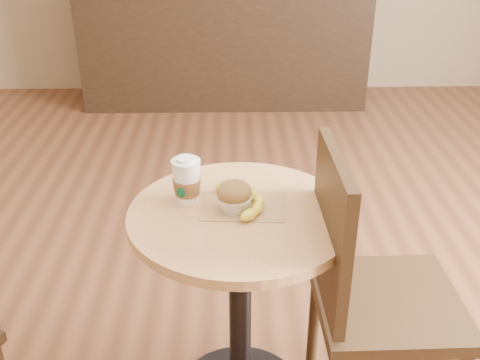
{
  "coord_description": "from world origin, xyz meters",
  "views": [
    {
      "loc": [
        0.04,
        -1.28,
        1.57
      ],
      "look_at": [
        0.06,
        0.13,
        0.83
      ],
      "focal_mm": 42.0,
      "sensor_mm": 36.0,
      "label": 1
    }
  ],
  "objects_px": {
    "coffee_cup": "(187,182)",
    "muffin": "(234,196)",
    "chair_right": "(367,290)",
    "banana": "(241,200)",
    "cafe_table": "(240,279)"
  },
  "relations": [
    {
      "from": "cafe_table",
      "to": "muffin",
      "type": "distance_m",
      "value": 0.29
    },
    {
      "from": "coffee_cup",
      "to": "muffin",
      "type": "xyz_separation_m",
      "value": [
        0.14,
        -0.06,
        -0.02
      ]
    },
    {
      "from": "banana",
      "to": "coffee_cup",
      "type": "bearing_deg",
      "value": 150.44
    },
    {
      "from": "muffin",
      "to": "chair_right",
      "type": "bearing_deg",
      "value": -11.56
    },
    {
      "from": "cafe_table",
      "to": "coffee_cup",
      "type": "distance_m",
      "value": 0.34
    },
    {
      "from": "muffin",
      "to": "banana",
      "type": "relative_size",
      "value": 0.46
    },
    {
      "from": "chair_right",
      "to": "coffee_cup",
      "type": "xyz_separation_m",
      "value": [
        -0.52,
        0.14,
        0.29
      ]
    },
    {
      "from": "cafe_table",
      "to": "coffee_cup",
      "type": "relative_size",
      "value": 5.31
    },
    {
      "from": "cafe_table",
      "to": "coffee_cup",
      "type": "bearing_deg",
      "value": 157.84
    },
    {
      "from": "muffin",
      "to": "cafe_table",
      "type": "bearing_deg",
      "value": -5.99
    },
    {
      "from": "cafe_table",
      "to": "muffin",
      "type": "xyz_separation_m",
      "value": [
        -0.02,
        0.0,
        0.29
      ]
    },
    {
      "from": "banana",
      "to": "chair_right",
      "type": "bearing_deg",
      "value": -34.1
    },
    {
      "from": "coffee_cup",
      "to": "muffin",
      "type": "bearing_deg",
      "value": -3.54
    },
    {
      "from": "chair_right",
      "to": "coffee_cup",
      "type": "relative_size",
      "value": 6.78
    },
    {
      "from": "chair_right",
      "to": "muffin",
      "type": "bearing_deg",
      "value": 77.25
    }
  ]
}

